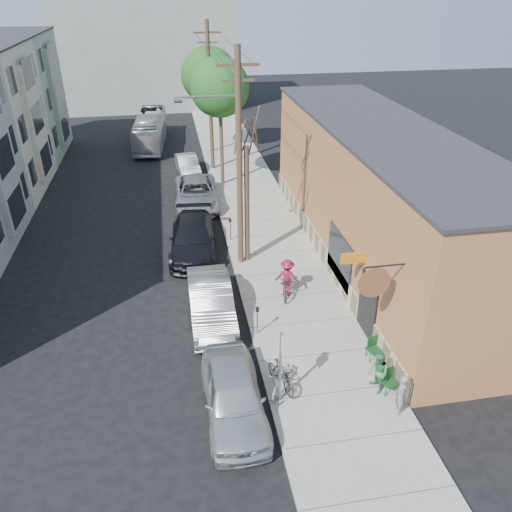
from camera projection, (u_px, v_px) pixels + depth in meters
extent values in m
plane|color=black|center=(200.00, 336.00, 19.78)|extent=(120.00, 120.00, 0.00)
cube|color=#9B9B8F|center=(257.00, 214.00, 29.85)|extent=(4.50, 58.00, 0.15)
cube|color=#A6663D|center=(377.00, 198.00, 23.86)|extent=(5.00, 20.00, 6.50)
cube|color=#2B2B2D|center=(385.00, 129.00, 22.25)|extent=(5.20, 20.20, 0.12)
cube|color=tan|center=(322.00, 251.00, 24.79)|extent=(0.10, 20.00, 1.10)
cube|color=black|center=(368.00, 308.00, 19.26)|extent=(0.10, 1.60, 2.60)
cube|color=black|center=(340.00, 257.00, 22.13)|extent=(0.08, 3.00, 2.20)
cylinder|color=brown|center=(374.00, 283.00, 15.97)|extent=(1.10, 0.06, 1.10)
cube|color=#BD7516|center=(353.00, 258.00, 19.00)|extent=(1.00, 0.08, 0.45)
cube|color=beige|center=(29.00, 121.00, 31.69)|extent=(1.10, 3.20, 7.00)
cube|color=gray|center=(14.00, 97.00, 38.16)|extent=(6.00, 8.00, 9.00)
cube|color=gray|center=(52.00, 96.00, 38.57)|extent=(1.10, 3.20, 7.00)
cube|color=gray|center=(148.00, 48.00, 52.70)|extent=(18.00, 8.00, 12.00)
cube|color=slate|center=(280.00, 368.00, 15.93)|extent=(0.07, 0.07, 2.80)
cube|color=silver|center=(281.00, 343.00, 15.44)|extent=(0.02, 0.45, 0.60)
cylinder|color=slate|center=(257.00, 322.00, 19.46)|extent=(0.06, 0.06, 1.10)
cylinder|color=black|center=(257.00, 309.00, 19.16)|extent=(0.14, 0.14, 0.18)
cylinder|color=slate|center=(230.00, 230.00, 26.53)|extent=(0.06, 0.06, 1.10)
cylinder|color=black|center=(230.00, 220.00, 26.24)|extent=(0.14, 0.14, 0.18)
cylinder|color=#503A28|center=(239.00, 164.00, 22.32)|extent=(0.28, 0.28, 10.00)
cube|color=#503A28|center=(238.00, 65.00, 20.27)|extent=(1.80, 0.12, 0.12)
cube|color=#503A28|center=(238.00, 80.00, 20.57)|extent=(1.40, 0.10, 0.10)
cylinder|color=slate|center=(178.00, 100.00, 20.53)|extent=(0.35, 0.24, 0.24)
cylinder|color=#503A28|center=(210.00, 99.00, 34.53)|extent=(0.28, 0.28, 10.00)
cube|color=#503A28|center=(207.00, 32.00, 32.49)|extent=(1.80, 0.12, 0.12)
cube|color=#503A28|center=(208.00, 42.00, 32.78)|extent=(1.40, 0.10, 0.10)
cylinder|color=#44392C|center=(247.00, 206.00, 23.52)|extent=(0.24, 0.24, 5.78)
cylinder|color=#44392C|center=(221.00, 140.00, 32.70)|extent=(0.24, 0.24, 5.97)
sphere|color=#245F21|center=(220.00, 87.00, 31.07)|extent=(3.71, 3.71, 3.71)
cylinder|color=#44392C|center=(211.00, 117.00, 39.30)|extent=(0.24, 0.24, 5.51)
sphere|color=#245F21|center=(209.00, 75.00, 37.79)|extent=(4.26, 4.26, 4.26)
imported|color=slate|center=(401.00, 395.00, 15.75)|extent=(0.53, 0.65, 1.53)
imported|color=#33814C|center=(378.00, 373.00, 16.61)|extent=(0.67, 0.82, 1.57)
imported|color=maroon|center=(287.00, 277.00, 21.83)|extent=(1.25, 1.00, 1.68)
imported|color=black|center=(287.00, 282.00, 21.97)|extent=(1.33, 2.26, 1.12)
imported|color=black|center=(281.00, 376.00, 16.89)|extent=(0.99, 1.72, 1.00)
imported|color=slate|center=(282.00, 379.00, 16.81)|extent=(1.43, 1.79, 0.91)
imported|color=#B5BABD|center=(234.00, 395.00, 15.89)|extent=(1.92, 4.71, 1.60)
imported|color=#9C9DA3|center=(211.00, 302.00, 20.44)|extent=(1.74, 4.97, 1.64)
imported|color=black|center=(193.00, 238.00, 25.48)|extent=(2.77, 5.80, 1.63)
imported|color=#9A9AA1|center=(196.00, 193.00, 30.86)|extent=(2.73, 5.72, 1.58)
imported|color=#999AA0|center=(188.00, 165.00, 35.87)|extent=(1.81, 4.22, 1.35)
imported|color=silver|center=(150.00, 130.00, 41.99)|extent=(2.83, 9.31, 2.55)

